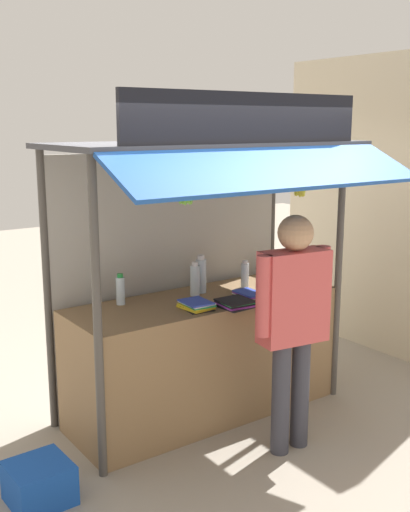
# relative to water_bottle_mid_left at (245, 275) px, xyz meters

# --- Properties ---
(ground_plane) EXTENTS (20.00, 20.00, 0.00)m
(ground_plane) POSITION_rel_water_bottle_mid_left_xyz_m (-0.47, -0.07, -1.10)
(ground_plane) COLOR #9E9384
(stall_counter) EXTENTS (2.27, 0.77, 0.99)m
(stall_counter) POSITION_rel_water_bottle_mid_left_xyz_m (-0.47, -0.07, -0.61)
(stall_counter) COLOR olive
(stall_counter) RESTS_ON ground
(stall_structure) EXTENTS (2.47, 1.61, 2.59)m
(stall_structure) POSITION_rel_water_bottle_mid_left_xyz_m (-0.47, 0.03, 0.48)
(stall_structure) COLOR #4C4742
(stall_structure) RESTS_ON ground
(water_bottle_mid_left) EXTENTS (0.07, 0.07, 0.24)m
(water_bottle_mid_left) POSITION_rel_water_bottle_mid_left_xyz_m (0.00, 0.00, 0.00)
(water_bottle_mid_left) COLOR silver
(water_bottle_mid_left) RESTS_ON stall_counter
(water_bottle_mid_right) EXTENTS (0.09, 0.09, 0.32)m
(water_bottle_mid_right) POSITION_rel_water_bottle_mid_left_xyz_m (-0.39, 0.09, 0.04)
(water_bottle_mid_right) COLOR silver
(water_bottle_mid_right) RESTS_ON stall_counter
(water_bottle_rear_center) EXTENTS (0.08, 0.08, 0.28)m
(water_bottle_rear_center) POSITION_rel_water_bottle_mid_left_xyz_m (-0.49, 0.05, 0.02)
(water_bottle_rear_center) COLOR silver
(water_bottle_rear_center) RESTS_ON stall_counter
(water_bottle_left) EXTENTS (0.07, 0.07, 0.25)m
(water_bottle_left) POSITION_rel_water_bottle_mid_left_xyz_m (-1.11, 0.17, 0.00)
(water_bottle_left) COLOR silver
(water_bottle_left) RESTS_ON stall_counter
(magazine_stack_back_right) EXTENTS (0.24, 0.29, 0.08)m
(magazine_stack_back_right) POSITION_rel_water_bottle_mid_left_xyz_m (0.54, -0.18, -0.07)
(magazine_stack_back_right) COLOR red
(magazine_stack_back_right) RESTS_ON stall_counter
(magazine_stack_far_right) EXTENTS (0.18, 0.27, 0.04)m
(magazine_stack_far_right) POSITION_rel_water_bottle_mid_left_xyz_m (-0.16, -0.25, -0.09)
(magazine_stack_far_right) COLOR black
(magazine_stack_far_right) RESTS_ON stall_counter
(magazine_stack_front_left) EXTENTS (0.23, 0.27, 0.06)m
(magazine_stack_front_left) POSITION_rel_water_bottle_mid_left_xyz_m (-0.69, -0.27, -0.08)
(magazine_stack_front_left) COLOR black
(magazine_stack_front_left) RESTS_ON stall_counter
(magazine_stack_front_right) EXTENTS (0.27, 0.27, 0.06)m
(magazine_stack_front_right) POSITION_rel_water_bottle_mid_left_xyz_m (-0.41, -0.40, -0.09)
(magazine_stack_front_right) COLOR black
(magazine_stack_front_right) RESTS_ON stall_counter
(banana_bunch_leftmost) EXTENTS (0.11, 0.12, 0.27)m
(banana_bunch_leftmost) POSITION_rel_water_bottle_mid_left_xyz_m (-0.97, -0.55, 0.82)
(banana_bunch_leftmost) COLOR #332D23
(banana_bunch_inner_right) EXTENTS (0.10, 0.09, 0.23)m
(banana_bunch_inner_right) POSITION_rel_water_bottle_mid_left_xyz_m (-0.40, -0.55, 0.84)
(banana_bunch_inner_right) COLOR #332D23
(banana_bunch_inner_left) EXTENTS (0.12, 0.11, 0.29)m
(banana_bunch_inner_left) POSITION_rel_water_bottle_mid_left_xyz_m (0.09, -0.55, 0.80)
(banana_bunch_inner_left) COLOR #332D23
(vendor_person) EXTENTS (0.67, 0.28, 1.76)m
(vendor_person) POSITION_rel_water_bottle_mid_left_xyz_m (-0.31, -0.93, -0.04)
(vendor_person) COLOR #383842
(vendor_person) RESTS_ON ground
(plastic_crate) EXTENTS (0.39, 0.39, 0.26)m
(plastic_crate) POSITION_rel_water_bottle_mid_left_xyz_m (-2.07, -0.50, -0.97)
(plastic_crate) COLOR #194CB2
(plastic_crate) RESTS_ON ground
(neighbour_wall) EXTENTS (0.20, 2.40, 3.07)m
(neighbour_wall) POSITION_rel_water_bottle_mid_left_xyz_m (1.95, 0.23, 0.43)
(neighbour_wall) COLOR beige
(neighbour_wall) RESTS_ON ground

